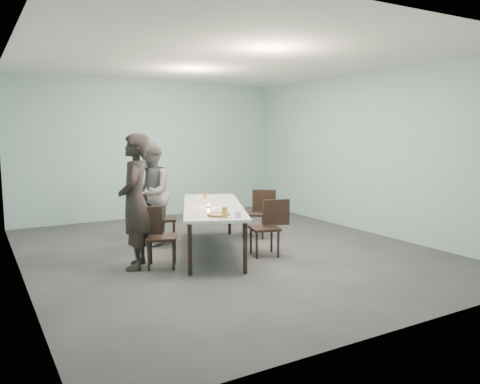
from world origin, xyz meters
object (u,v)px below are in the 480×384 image
chair_near_right (269,223)px  diner_far (150,194)px  chair_near_left (156,233)px  beer_glass (225,212)px  tealight (208,206)px  amber_tumbler (205,196)px  chair_far_left (159,215)px  water_tumbler (238,215)px  diner_near (135,202)px  table (213,209)px  pizza (219,215)px  chair_far_right (258,210)px  side_plate (218,212)px

chair_near_right → diner_far: 2.11m
chair_near_left → beer_glass: (0.74, -0.67, 0.32)m
tealight → amber_tumbler: 1.01m
chair_far_left → diner_far: bearing=-167.1°
water_tumbler → chair_far_left: bearing=100.4°
diner_near → diner_far: 1.34m
table → pizza: pizza is taller
table → chair_far_right: size_ratio=3.15×
chair_far_left → beer_glass: (0.22, -1.96, 0.32)m
diner_far → side_plate: (0.49, -1.53, -0.12)m
diner_near → side_plate: size_ratio=10.47×
chair_near_left → water_tumbler: chair_near_left is taller
diner_near → water_tumbler: (1.14, -0.89, -0.15)m
table → chair_far_left: chair_far_left is taller
pizza → water_tumbler: (0.17, -0.24, 0.03)m
chair_far_right → water_tumbler: (-1.35, -1.64, 0.29)m
chair_near_right → pizza: chair_near_right is taller
diner_near → pizza: bearing=81.2°
chair_near_right → diner_near: size_ratio=0.46×
chair_far_left → side_plate: 1.57m
diner_far → tealight: bearing=49.1°
pizza → side_plate: pizza is taller
chair_near_left → chair_far_right: (2.25, 0.88, 0.00)m
beer_glass → tealight: 0.91m
diner_near → beer_glass: bearing=75.8°
diner_near → side_plate: 1.18m
chair_near_left → side_plate: 0.93m
chair_near_right → chair_far_right: bearing=-97.7°
water_tumbler → pizza: bearing=125.0°
diner_near → amber_tumbler: diner_near is taller
chair_near_right → amber_tumbler: size_ratio=10.88×
chair_far_left → amber_tumbler: 0.87m
chair_near_right → side_plate: chair_near_right is taller
side_plate → diner_far: bearing=107.6°
side_plate → beer_glass: (-0.13, -0.45, 0.07)m
chair_near_right → diner_far: (-1.36, 1.57, 0.37)m
diner_near → water_tumbler: bearing=76.9°
chair_far_left → pizza: size_ratio=2.56×
table → tealight: 0.24m
chair_far_right → amber_tumbler: size_ratio=10.88×
chair_far_right → table: bearing=56.8°
beer_glass → chair_near_left: bearing=137.7°
beer_glass → water_tumbler: bearing=-30.2°
table → beer_glass: size_ratio=18.28×
diner_far → pizza: 1.86m
diner_near → beer_glass: 1.27m
diner_far → table: bearing=59.9°
chair_far_left → chair_near_right: (1.22, -1.54, 0.00)m
side_plate → chair_near_right: bearing=-2.1°
side_plate → beer_glass: bearing=-106.4°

